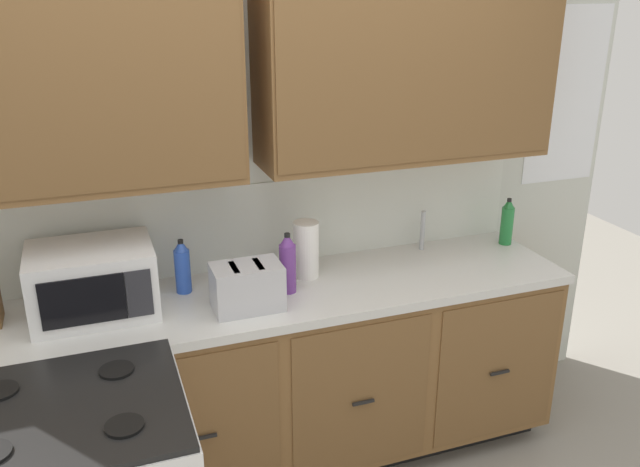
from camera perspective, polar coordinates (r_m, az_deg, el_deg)
name	(u,v)px	position (r m, az deg, el deg)	size (l,w,h in m)	color
wall_unit	(246,114)	(2.85, -6.31, 10.10)	(3.94, 0.40, 2.46)	silver
counter_run	(267,381)	(3.11, -4.53, -12.42)	(2.77, 0.64, 0.92)	black
microwave	(93,281)	(2.81, -18.83, -3.84)	(0.48, 0.37, 0.28)	white
toaster	(247,287)	(2.73, -6.24, -4.54)	(0.28, 0.18, 0.19)	#B7B7BC
sink_faucet	(422,230)	(3.34, 8.74, 0.26)	(0.02, 0.02, 0.20)	#B2B5BA
paper_towel_roll	(306,250)	(2.99, -1.20, -1.38)	(0.12, 0.12, 0.26)	white
bottle_green	(507,222)	(3.50, 15.68, 0.97)	(0.06, 0.06, 0.24)	#237A38
bottle_violet	(288,264)	(2.84, -2.78, -2.57)	(0.07, 0.07, 0.27)	#663384
bottle_blue	(182,267)	(2.90, -11.66, -2.79)	(0.07, 0.07, 0.24)	blue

